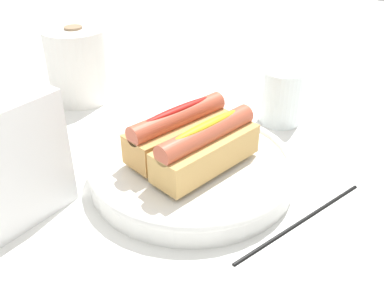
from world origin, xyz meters
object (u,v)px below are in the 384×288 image
paper_towel_roll (78,65)px  chopstick_near (302,220)px  serving_bowl (192,167)px  water_glass (282,99)px  napkin_box (19,162)px  hotdog_front (206,147)px  hotdog_back (178,131)px

paper_towel_roll → chopstick_near: paper_towel_roll is taller
serving_bowl → water_glass: (0.22, 0.00, 0.02)m
chopstick_near → napkin_box: bearing=138.9°
paper_towel_roll → chopstick_near: size_ratio=0.61×
serving_bowl → hotdog_front: hotdog_front is taller
serving_bowl → hotdog_back: bearing=82.9°
chopstick_near → paper_towel_roll: bearing=95.3°
napkin_box → hotdog_back: bearing=-25.3°
serving_bowl → paper_towel_roll: size_ratio=2.04×
water_glass → paper_towel_roll: (-0.17, 0.32, 0.02)m
water_glass → napkin_box: napkin_box is taller
hotdog_back → paper_towel_roll: 0.30m
hotdog_back → water_glass: hotdog_back is taller
paper_towel_roll → chopstick_near: bearing=-94.2°
hotdog_front → napkin_box: 0.22m
hotdog_front → chopstick_near: hotdog_front is taller
hotdog_front → chopstick_near: size_ratio=0.69×
serving_bowl → hotdog_front: size_ratio=1.80×
napkin_box → water_glass: bearing=-18.7°
hotdog_back → water_glass: 0.22m
serving_bowl → paper_towel_roll: 0.33m
paper_towel_roll → napkin_box: napkin_box is taller
serving_bowl → paper_towel_roll: bearing=80.3°
paper_towel_roll → water_glass: bearing=-62.8°
paper_towel_roll → napkin_box: 0.33m
hotdog_back → napkin_box: napkin_box is taller
water_glass → napkin_box: 0.42m
hotdog_back → serving_bowl: bearing=-97.1°
water_glass → chopstick_near: bearing=-142.1°
hotdog_front → hotdog_back: same height
hotdog_back → napkin_box: bearing=160.4°
paper_towel_roll → napkin_box: size_ratio=0.89×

